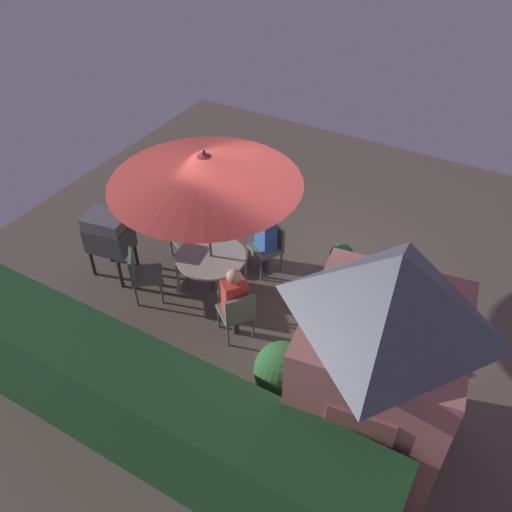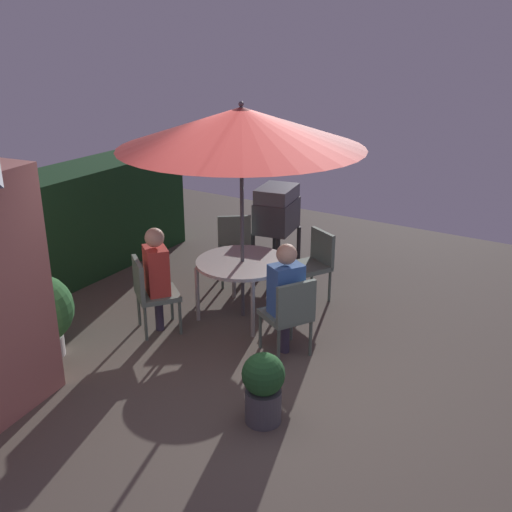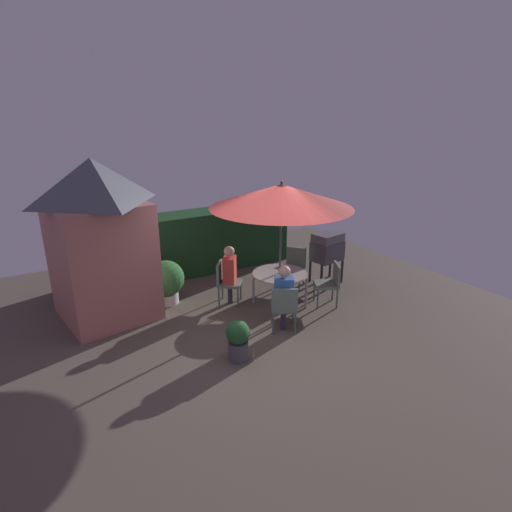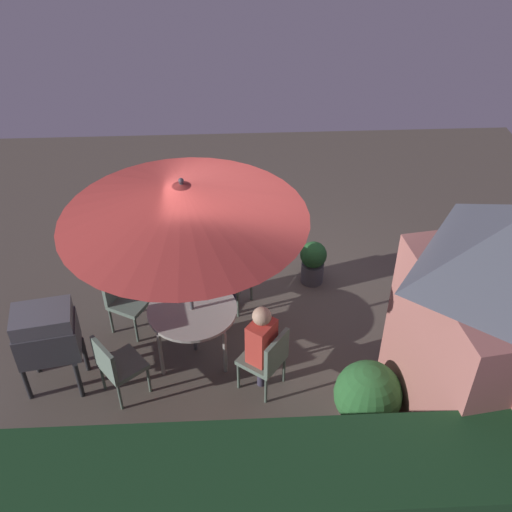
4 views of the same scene
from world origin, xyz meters
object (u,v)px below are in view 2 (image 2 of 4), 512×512
patio_umbrella (241,128)px  chair_far_side (290,312)px  person_in_red (156,268)px  potted_plant_by_grill (38,313)px  patio_table (242,266)px  chair_near_shed (150,290)px  chair_toward_hedge (314,261)px  potted_plant_by_shed (263,386)px  bbq_grill (277,211)px  chair_toward_house (235,245)px  person_in_blue (286,287)px

patio_umbrella → chair_far_side: patio_umbrella is taller
person_in_red → potted_plant_by_grill: bearing=149.2°
patio_table → chair_near_shed: (-0.90, 0.68, -0.14)m
patio_table → person_in_red: (-0.83, 0.63, 0.12)m
patio_table → chair_toward_hedge: (0.93, -0.50, -0.14)m
potted_plant_by_shed → person_in_red: person_in_red is taller
potted_plant_by_shed → bbq_grill: bearing=28.4°
person_in_red → patio_umbrella: bearing=-37.1°
chair_far_side → chair_toward_hedge: (1.48, 0.46, 0.00)m
bbq_grill → chair_toward_house: size_ratio=1.33×
chair_near_shed → patio_table: bearing=-37.1°
bbq_grill → chair_far_side: 2.66m
bbq_grill → chair_toward_house: (-0.78, 0.20, -0.33)m
patio_table → chair_far_side: chair_far_side is taller
chair_toward_hedge → person_in_red: size_ratio=0.71×
patio_table → chair_toward_hedge: 1.06m
person_in_blue → chair_toward_hedge: bearing=14.9°
chair_far_side → potted_plant_by_grill: size_ratio=0.96×
person_in_blue → chair_near_shed: bearing=104.2°
patio_table → potted_plant_by_shed: bearing=-142.0°
person_in_blue → person_in_red: bearing=102.2°
chair_far_side → patio_table: bearing=60.2°
potted_plant_by_shed → patio_umbrella: bearing=38.0°
potted_plant_by_shed → person_in_red: size_ratio=0.54×
chair_toward_hedge → bbq_grill: bearing=53.5°
chair_far_side → chair_toward_hedge: same height
patio_table → bbq_grill: bbq_grill is taller
chair_near_shed → potted_plant_by_shed: 2.16m
bbq_grill → chair_toward_house: bbq_grill is taller
chair_toward_house → potted_plant_by_shed: size_ratio=1.32×
patio_umbrella → potted_plant_by_grill: (-1.97, 1.31, -1.79)m
chair_far_side → patio_umbrella: bearing=60.2°
chair_toward_house → person_in_red: 1.73m
bbq_grill → patio_table: bearing=-163.6°
bbq_grill → chair_toward_house: bearing=165.4°
bbq_grill → potted_plant_by_grill: size_ratio=1.28×
potted_plant_by_shed → chair_toward_hedge: bearing=17.5°
patio_umbrella → chair_toward_house: size_ratio=3.10×
potted_plant_by_shed → chair_far_side: bearing=17.8°
chair_toward_house → person_in_blue: person_in_blue is taller
chair_near_shed → potted_plant_by_grill: (-1.07, 0.63, -0.01)m
patio_umbrella → potted_plant_by_shed: 2.90m
patio_table → chair_toward_house: size_ratio=1.25×
chair_toward_house → chair_near_shed: bearing=-179.6°
chair_far_side → potted_plant_by_grill: 2.67m
chair_toward_hedge → patio_umbrella: bearing=151.8°
patio_umbrella → potted_plant_by_shed: bearing=-142.0°
patio_table → potted_plant_by_shed: (-1.70, -1.32, -0.29)m
patio_umbrella → person_in_red: size_ratio=2.22×
chair_far_side → potted_plant_by_shed: bearing=-162.2°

